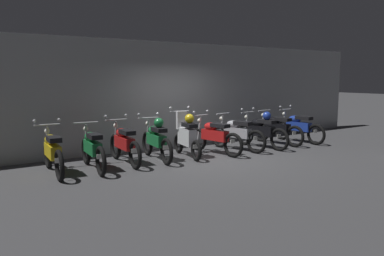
% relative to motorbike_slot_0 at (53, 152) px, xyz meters
% --- Properties ---
extents(ground_plane, '(80.00, 80.00, 0.00)m').
position_rel_motorbike_slot_0_xyz_m(ground_plane, '(3.78, -0.55, -0.49)').
color(ground_plane, '#424244').
extents(back_wall, '(16.00, 0.30, 3.09)m').
position_rel_motorbike_slot_0_xyz_m(back_wall, '(3.78, 1.55, 1.05)').
color(back_wall, '#9EA0A3').
rests_on(back_wall, ground).
extents(motorbike_slot_0, '(0.59, 1.95, 1.15)m').
position_rel_motorbike_slot_0_xyz_m(motorbike_slot_0, '(0.00, 0.00, 0.00)').
color(motorbike_slot_0, black).
rests_on(motorbike_slot_0, ground).
extents(motorbike_slot_1, '(0.56, 1.95, 1.03)m').
position_rel_motorbike_slot_0_xyz_m(motorbike_slot_1, '(0.84, -0.09, -0.00)').
color(motorbike_slot_1, black).
rests_on(motorbike_slot_1, ground).
extents(motorbike_slot_2, '(0.59, 1.95, 1.15)m').
position_rel_motorbike_slot_0_xyz_m(motorbike_slot_2, '(1.68, 0.09, 0.00)').
color(motorbike_slot_2, black).
rests_on(motorbike_slot_2, ground).
extents(motorbike_slot_3, '(0.59, 1.95, 1.15)m').
position_rel_motorbike_slot_0_xyz_m(motorbike_slot_3, '(2.52, 0.03, 0.04)').
color(motorbike_slot_3, black).
rests_on(motorbike_slot_3, ground).
extents(motorbike_slot_4, '(0.58, 1.67, 1.29)m').
position_rel_motorbike_slot_0_xyz_m(motorbike_slot_4, '(3.37, -0.07, 0.08)').
color(motorbike_slot_4, black).
rests_on(motorbike_slot_4, ground).
extents(motorbike_slot_5, '(0.59, 1.94, 1.15)m').
position_rel_motorbike_slot_0_xyz_m(motorbike_slot_5, '(4.20, -0.16, 0.00)').
color(motorbike_slot_5, black).
rests_on(motorbike_slot_5, ground).
extents(motorbike_slot_6, '(0.62, 1.93, 1.03)m').
position_rel_motorbike_slot_0_xyz_m(motorbike_slot_6, '(5.04, -0.11, -0.00)').
color(motorbike_slot_6, black).
rests_on(motorbike_slot_6, ground).
extents(motorbike_slot_7, '(0.59, 1.95, 1.15)m').
position_rel_motorbike_slot_0_xyz_m(motorbike_slot_7, '(5.89, -0.22, 0.04)').
color(motorbike_slot_7, black).
rests_on(motorbike_slot_7, ground).
extents(motorbike_slot_8, '(0.56, 1.95, 1.03)m').
position_rel_motorbike_slot_0_xyz_m(motorbike_slot_8, '(6.73, -0.04, -0.00)').
color(motorbike_slot_8, black).
rests_on(motorbike_slot_8, ground).
extents(motorbike_slot_9, '(0.59, 1.95, 1.15)m').
position_rel_motorbike_slot_0_xyz_m(motorbike_slot_9, '(7.57, -0.14, 0.00)').
color(motorbike_slot_9, black).
rests_on(motorbike_slot_9, ground).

